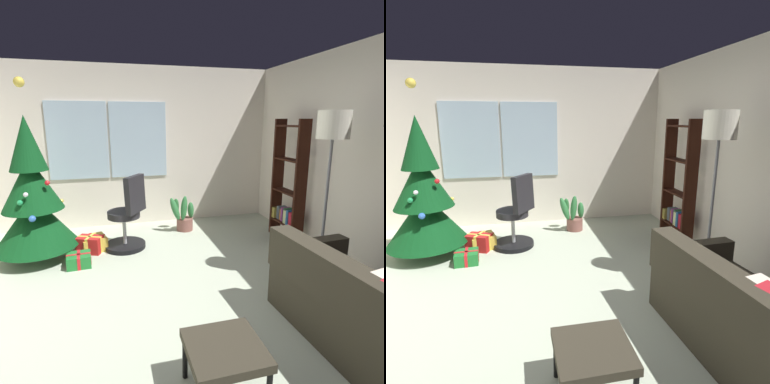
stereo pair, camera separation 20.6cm
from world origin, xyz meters
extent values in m
cube|color=#AFB9A2|center=(0.00, 0.00, -0.05)|extent=(4.68, 5.47, 0.10)
cube|color=silver|center=(0.00, 2.79, 1.29)|extent=(4.68, 0.10, 2.59)
cube|color=silver|center=(-0.82, 2.73, 1.42)|extent=(0.90, 0.03, 1.20)
cube|color=silver|center=(0.12, 2.73, 1.42)|extent=(0.90, 0.03, 1.20)
cube|color=#332E23|center=(1.53, -0.94, 0.20)|extent=(0.91, 1.99, 0.41)
cube|color=#332E23|center=(1.21, -0.96, 0.59)|extent=(0.32, 1.95, 0.36)
cube|color=#332E23|center=(1.48, -0.04, 0.51)|extent=(0.81, 0.19, 0.20)
cube|color=#332E23|center=(0.27, -0.90, 0.34)|extent=(0.48, 0.46, 0.06)
cylinder|color=black|center=(0.06, -0.69, 0.16)|extent=(0.04, 0.04, 0.31)
cylinder|color=black|center=(0.48, -0.69, 0.16)|extent=(0.04, 0.04, 0.31)
cylinder|color=#4C331E|center=(-1.31, 1.67, 0.08)|extent=(0.12, 0.12, 0.16)
cone|color=#0C3F18|center=(-1.31, 1.67, 0.49)|extent=(1.01, 1.01, 0.66)
cone|color=#0C3F18|center=(-1.31, 1.67, 0.98)|extent=(0.72, 0.72, 0.66)
cone|color=#0C3F18|center=(-1.31, 1.67, 1.47)|extent=(0.44, 0.44, 0.66)
sphere|color=red|center=(-1.10, 1.50, 1.01)|extent=(0.06, 0.06, 0.06)
sphere|color=gold|center=(-1.01, 1.84, 0.69)|extent=(0.05, 0.05, 0.05)
sphere|color=silver|center=(-1.31, 1.37, 0.91)|extent=(0.05, 0.05, 0.05)
sphere|color=blue|center=(-1.26, 1.31, 0.63)|extent=(0.08, 0.08, 0.08)
sphere|color=#1E8C4C|center=(-1.38, 1.36, 0.82)|extent=(0.06, 0.06, 0.06)
sphere|color=#F2D14C|center=(-1.31, 1.67, 2.17)|extent=(0.12, 0.12, 0.12)
cube|color=red|center=(-0.68, 1.67, 0.11)|extent=(0.37, 0.31, 0.22)
cube|color=#EAD84C|center=(-0.68, 1.67, 0.11)|extent=(0.31, 0.16, 0.23)
cube|color=#EAD84C|center=(-0.68, 1.67, 0.11)|extent=(0.12, 0.21, 0.23)
cube|color=#1E722D|center=(-0.79, 1.28, 0.07)|extent=(0.30, 0.28, 0.15)
cube|color=red|center=(-0.79, 1.28, 0.07)|extent=(0.29, 0.06, 0.16)
cube|color=red|center=(-0.79, 1.28, 0.07)|extent=(0.06, 0.27, 0.16)
cube|color=gold|center=(-0.64, 1.74, 0.09)|extent=(0.39, 0.39, 0.19)
cube|color=#B21919|center=(-0.64, 1.74, 0.09)|extent=(0.12, 0.31, 0.20)
cube|color=#B21919|center=(-0.64, 1.74, 0.09)|extent=(0.32, 0.13, 0.20)
cylinder|color=black|center=(-0.22, 1.71, 0.03)|extent=(0.56, 0.56, 0.06)
cylinder|color=#B2B2B7|center=(-0.22, 1.71, 0.27)|extent=(0.05, 0.05, 0.43)
cylinder|color=black|center=(-0.22, 1.71, 0.49)|extent=(0.44, 0.44, 0.09)
cube|color=black|center=(-0.06, 1.60, 0.78)|extent=(0.31, 0.38, 0.50)
cube|color=black|center=(2.12, 1.14, 0.88)|extent=(0.18, 0.04, 1.76)
cube|color=black|center=(2.12, 1.74, 0.88)|extent=(0.18, 0.04, 1.76)
cube|color=black|center=(2.12, 1.44, 0.25)|extent=(0.18, 0.56, 0.02)
cube|color=black|center=(2.12, 1.44, 0.72)|extent=(0.18, 0.56, 0.02)
cube|color=black|center=(2.12, 1.44, 1.19)|extent=(0.18, 0.56, 0.02)
cube|color=black|center=(2.12, 1.44, 1.66)|extent=(0.18, 0.56, 0.02)
cube|color=maroon|center=(2.13, 1.23, 0.36)|extent=(0.16, 0.07, 0.20)
cube|color=#1F5088|center=(2.13, 1.31, 0.37)|extent=(0.16, 0.05, 0.22)
cube|color=beige|center=(2.13, 1.37, 0.36)|extent=(0.16, 0.07, 0.19)
cube|color=#31613C|center=(2.15, 1.44, 0.37)|extent=(0.13, 0.04, 0.21)
cube|color=#7E3272|center=(2.14, 1.49, 0.37)|extent=(0.14, 0.04, 0.21)
cube|color=#B0672B|center=(2.15, 1.54, 0.35)|extent=(0.13, 0.04, 0.17)
cube|color=#47515A|center=(2.14, 1.60, 0.36)|extent=(0.13, 0.07, 0.20)
cube|color=olive|center=(2.13, 1.69, 0.34)|extent=(0.17, 0.08, 0.16)
cylinder|color=slate|center=(1.82, 0.24, 0.01)|extent=(0.28, 0.28, 0.03)
cylinder|color=slate|center=(1.82, 0.24, 0.80)|extent=(0.03, 0.03, 1.53)
cylinder|color=white|center=(1.82, 0.24, 1.70)|extent=(0.32, 0.32, 0.28)
cylinder|color=brown|center=(0.76, 2.19, 0.10)|extent=(0.26, 0.26, 0.20)
ellipsoid|color=#31773D|center=(0.86, 2.18, 0.33)|extent=(0.11, 0.11, 0.26)
ellipsoid|color=#31773D|center=(0.59, 2.12, 0.38)|extent=(0.23, 0.18, 0.39)
ellipsoid|color=#31773D|center=(0.72, 2.09, 0.39)|extent=(0.17, 0.14, 0.40)
ellipsoid|color=#31773D|center=(0.64, 2.30, 0.36)|extent=(0.15, 0.23, 0.35)
camera|label=1|loc=(-0.36, -2.46, 1.75)|focal=29.10mm
camera|label=2|loc=(-0.16, -2.51, 1.75)|focal=29.10mm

